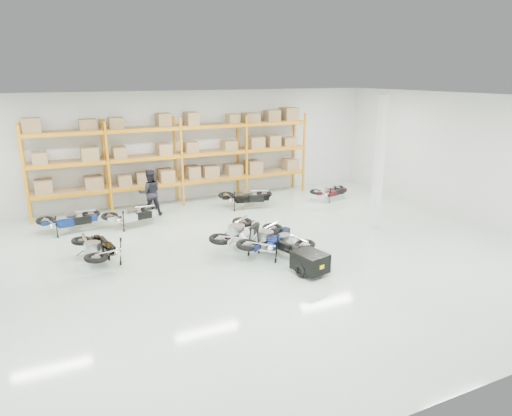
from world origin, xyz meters
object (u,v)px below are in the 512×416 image
moto_black_far_left (97,244)px  moto_back_d (330,189)px  moto_back_b (132,212)px  person_back (150,193)px  moto_silver_left (239,228)px  moto_back_a (70,216)px  moto_touring_right (282,237)px  trailer (310,262)px  moto_blue_centre (268,234)px  moto_back_c (246,194)px

moto_black_far_left → moto_back_d: (9.76, 2.86, -0.09)m
moto_back_b → moto_black_far_left: bearing=142.4°
moto_black_far_left → person_back: 4.56m
moto_silver_left → moto_black_far_left: (-4.11, 0.57, -0.06)m
moto_back_b → moto_back_d: (8.26, -0.04, -0.05)m
moto_black_far_left → moto_back_a: size_ratio=1.04×
moto_back_a → moto_touring_right: bearing=-136.7°
trailer → moto_touring_right: bearing=77.8°
trailer → moto_back_b: (-3.51, 6.11, 0.17)m
moto_touring_right → moto_back_a: bearing=122.1°
trailer → moto_back_b: moto_back_b is taller
moto_touring_right → moto_back_b: 5.72m
moto_silver_left → trailer: moto_silver_left is taller
moto_touring_right → moto_black_far_left: bearing=145.2°
moto_touring_right → moto_back_a: moto_back_a is taller
moto_back_d → person_back: 7.46m
moto_blue_centre → moto_back_a: 6.92m
moto_back_c → moto_back_d: 3.74m
moto_touring_right → trailer: 1.61m
trailer → moto_back_a: size_ratio=0.85×
person_back → moto_black_far_left: bearing=62.2°
moto_back_c → moto_back_d: moto_back_c is taller
moto_back_a → moto_back_d: 10.27m
moto_black_far_left → trailer: moto_black_far_left is taller
moto_blue_centre → person_back: person_back is taller
moto_touring_right → moto_back_b: (-3.51, 4.52, -0.02)m
moto_silver_left → moto_touring_right: moto_silver_left is taller
moto_touring_right → trailer: moto_touring_right is taller
person_back → moto_back_d: bearing=175.9°
moto_back_d → moto_back_c: bearing=73.5°
moto_touring_right → moto_back_d: 6.53m
moto_blue_centre → moto_back_a: (-5.18, 4.59, -0.06)m
moto_touring_right → moto_back_b: bearing=111.1°
moto_touring_right → person_back: person_back is taller
moto_black_far_left → moto_back_c: (6.05, 3.31, 0.01)m
trailer → moto_back_b: 7.05m
moto_silver_left → trailer: 2.81m
moto_blue_centre → moto_silver_left: size_ratio=0.97×
moto_blue_centre → moto_silver_left: 1.01m
moto_touring_right → moto_back_c: bearing=61.2°
moto_black_far_left → person_back: (2.38, 3.87, 0.32)m
moto_blue_centre → moto_back_a: bearing=11.3°
moto_touring_right → person_back: 6.10m
moto_silver_left → moto_black_far_left: bearing=38.3°
moto_blue_centre → moto_silver_left: moto_silver_left is taller
moto_touring_right → moto_blue_centre: bearing=131.3°
moto_black_far_left → trailer: size_ratio=1.22×
trailer → person_back: (-2.63, 7.10, 0.52)m
moto_back_b → moto_back_d: moto_back_b is taller
moto_blue_centre → moto_black_far_left: bearing=36.1°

